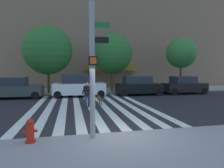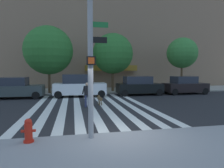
{
  "view_description": "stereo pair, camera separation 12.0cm",
  "coord_description": "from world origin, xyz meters",
  "px_view_note": "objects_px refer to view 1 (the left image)",
  "views": [
    {
      "loc": [
        -1.72,
        -6.89,
        2.44
      ],
      "look_at": [
        0.98,
        5.86,
        1.53
      ],
      "focal_mm": 31.18,
      "sensor_mm": 36.0,
      "label": 1
    },
    {
      "loc": [
        -1.6,
        -6.91,
        2.44
      ],
      "look_at": [
        0.98,
        5.86,
        1.53
      ],
      "focal_mm": 31.18,
      "sensor_mm": 36.0,
      "label": 2
    }
  ],
  "objects_px": {
    "parked_car_near_curb": "(13,88)",
    "pedestrian_dog_walker": "(87,93)",
    "parked_car_behind_first": "(79,86)",
    "dog_on_leash": "(100,99)",
    "traffic_light_pole": "(92,37)",
    "parked_car_fourth_in_line": "(184,85)",
    "pedestrian_bystander": "(174,82)",
    "street_tree_nearest": "(48,50)",
    "street_tree_middle": "(112,54)",
    "street_tree_further": "(181,53)",
    "fire_hydrant": "(30,131)",
    "parked_car_third_in_line": "(138,86)"
  },
  "relations": [
    {
      "from": "pedestrian_dog_walker",
      "to": "street_tree_nearest",
      "type": "bearing_deg",
      "value": 113.1
    },
    {
      "from": "fire_hydrant",
      "to": "parked_car_behind_first",
      "type": "bearing_deg",
      "value": 80.29
    },
    {
      "from": "traffic_light_pole",
      "to": "parked_car_fourth_in_line",
      "type": "relative_size",
      "value": 1.31
    },
    {
      "from": "fire_hydrant",
      "to": "dog_on_leash",
      "type": "xyz_separation_m",
      "value": [
        3.26,
        7.11,
        -0.08
      ]
    },
    {
      "from": "parked_car_third_in_line",
      "to": "pedestrian_dog_walker",
      "type": "relative_size",
      "value": 2.69
    },
    {
      "from": "traffic_light_pole",
      "to": "street_tree_nearest",
      "type": "distance_m",
      "value": 14.38
    },
    {
      "from": "traffic_light_pole",
      "to": "dog_on_leash",
      "type": "height_order",
      "value": "traffic_light_pole"
    },
    {
      "from": "pedestrian_bystander",
      "to": "street_tree_further",
      "type": "bearing_deg",
      "value": -5.23
    },
    {
      "from": "parked_car_near_curb",
      "to": "street_tree_nearest",
      "type": "bearing_deg",
      "value": 39.6
    },
    {
      "from": "street_tree_nearest",
      "to": "street_tree_middle",
      "type": "bearing_deg",
      "value": 5.26
    },
    {
      "from": "fire_hydrant",
      "to": "parked_car_behind_first",
      "type": "distance_m",
      "value": 11.92
    },
    {
      "from": "parked_car_third_in_line",
      "to": "street_tree_further",
      "type": "height_order",
      "value": "street_tree_further"
    },
    {
      "from": "parked_car_near_curb",
      "to": "pedestrian_dog_walker",
      "type": "height_order",
      "value": "parked_car_near_curb"
    },
    {
      "from": "pedestrian_dog_walker",
      "to": "pedestrian_bystander",
      "type": "xyz_separation_m",
      "value": [
        11.13,
        8.45,
        0.15
      ]
    },
    {
      "from": "parked_car_near_curb",
      "to": "parked_car_behind_first",
      "type": "distance_m",
      "value": 5.68
    },
    {
      "from": "parked_car_fourth_in_line",
      "to": "parked_car_third_in_line",
      "type": "bearing_deg",
      "value": 179.99
    },
    {
      "from": "fire_hydrant",
      "to": "parked_car_behind_first",
      "type": "relative_size",
      "value": 0.16
    },
    {
      "from": "parked_car_behind_first",
      "to": "street_tree_middle",
      "type": "relative_size",
      "value": 0.76
    },
    {
      "from": "dog_on_leash",
      "to": "street_tree_nearest",
      "type": "bearing_deg",
      "value": 121.23
    },
    {
      "from": "dog_on_leash",
      "to": "parked_car_third_in_line",
      "type": "bearing_deg",
      "value": 45.57
    },
    {
      "from": "pedestrian_bystander",
      "to": "street_tree_nearest",
      "type": "bearing_deg",
      "value": -176.77
    },
    {
      "from": "street_tree_further",
      "to": "traffic_light_pole",
      "type": "bearing_deg",
      "value": -129.63
    },
    {
      "from": "pedestrian_dog_walker",
      "to": "pedestrian_bystander",
      "type": "distance_m",
      "value": 13.97
    },
    {
      "from": "parked_car_near_curb",
      "to": "street_tree_middle",
      "type": "height_order",
      "value": "street_tree_middle"
    },
    {
      "from": "parked_car_fourth_in_line",
      "to": "street_tree_middle",
      "type": "relative_size",
      "value": 0.7
    },
    {
      "from": "street_tree_middle",
      "to": "dog_on_leash",
      "type": "relative_size",
      "value": 6.14
    },
    {
      "from": "parked_car_behind_first",
      "to": "dog_on_leash",
      "type": "height_order",
      "value": "parked_car_behind_first"
    },
    {
      "from": "fire_hydrant",
      "to": "parked_car_third_in_line",
      "type": "height_order",
      "value": "parked_car_third_in_line"
    },
    {
      "from": "parked_car_behind_first",
      "to": "dog_on_leash",
      "type": "relative_size",
      "value": 4.65
    },
    {
      "from": "street_tree_further",
      "to": "pedestrian_bystander",
      "type": "distance_m",
      "value": 3.52
    },
    {
      "from": "street_tree_further",
      "to": "parked_car_behind_first",
      "type": "bearing_deg",
      "value": -166.18
    },
    {
      "from": "parked_car_fourth_in_line",
      "to": "street_tree_further",
      "type": "distance_m",
      "value": 4.93
    },
    {
      "from": "fire_hydrant",
      "to": "parked_car_third_in_line",
      "type": "xyz_separation_m",
      "value": [
        7.8,
        11.74,
        0.39
      ]
    },
    {
      "from": "street_tree_nearest",
      "to": "pedestrian_dog_walker",
      "type": "relative_size",
      "value": 4.09
    },
    {
      "from": "pedestrian_dog_walker",
      "to": "parked_car_near_curb",
      "type": "bearing_deg",
      "value": 138.21
    },
    {
      "from": "parked_car_fourth_in_line",
      "to": "fire_hydrant",
      "type": "bearing_deg",
      "value": -137.51
    },
    {
      "from": "traffic_light_pole",
      "to": "pedestrian_bystander",
      "type": "xyz_separation_m",
      "value": [
        11.46,
        14.86,
        -2.44
      ]
    },
    {
      "from": "parked_car_behind_first",
      "to": "parked_car_fourth_in_line",
      "type": "bearing_deg",
      "value": -0.02
    },
    {
      "from": "pedestrian_dog_walker",
      "to": "dog_on_leash",
      "type": "distance_m",
      "value": 1.28
    },
    {
      "from": "parked_car_near_curb",
      "to": "parked_car_fourth_in_line",
      "type": "distance_m",
      "value": 16.49
    },
    {
      "from": "parked_car_third_in_line",
      "to": "street_tree_further",
      "type": "distance_m",
      "value": 7.97
    },
    {
      "from": "parked_car_third_in_line",
      "to": "parked_car_fourth_in_line",
      "type": "height_order",
      "value": "parked_car_third_in_line"
    },
    {
      "from": "pedestrian_bystander",
      "to": "street_tree_middle",
      "type": "bearing_deg",
      "value": -178.55
    },
    {
      "from": "parked_car_third_in_line",
      "to": "street_tree_nearest",
      "type": "relative_size",
      "value": 0.66
    },
    {
      "from": "parked_car_fourth_in_line",
      "to": "street_tree_further",
      "type": "height_order",
      "value": "street_tree_further"
    },
    {
      "from": "parked_car_near_curb",
      "to": "pedestrian_bystander",
      "type": "xyz_separation_m",
      "value": [
        17.13,
        3.08,
        0.19
      ]
    },
    {
      "from": "parked_car_behind_first",
      "to": "street_tree_further",
      "type": "height_order",
      "value": "street_tree_further"
    },
    {
      "from": "street_tree_nearest",
      "to": "pedestrian_dog_walker",
      "type": "distance_m",
      "value": 9.01
    },
    {
      "from": "parked_car_behind_first",
      "to": "dog_on_leash",
      "type": "bearing_deg",
      "value": -74.9
    },
    {
      "from": "dog_on_leash",
      "to": "parked_car_fourth_in_line",
      "type": "bearing_deg",
      "value": 25.85
    }
  ]
}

